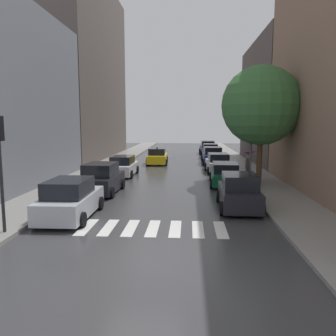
{
  "coord_description": "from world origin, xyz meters",
  "views": [
    {
      "loc": [
        1.4,
        -9.92,
        4.21
      ],
      "look_at": [
        -0.15,
        15.81,
        0.76
      ],
      "focal_mm": 36.43,
      "sensor_mm": 36.0,
      "label": 1
    }
  ],
  "objects_px": {
    "parked_car_right_third": "(218,163)",
    "lamp_post_right": "(251,124)",
    "parked_car_left_third": "(123,166)",
    "parked_car_right_fifth": "(210,152)",
    "parked_car_right_fourth": "(213,156)",
    "parked_car_left_second": "(102,179)",
    "taxi_midroad": "(157,156)",
    "parked_car_right_sixth": "(207,148)",
    "parked_car_left_nearest": "(70,200)",
    "parked_car_right_second": "(225,174)",
    "pedestrian_near_tree": "(248,159)",
    "street_tree_right": "(261,106)",
    "parked_car_right_nearest": "(239,193)"
  },
  "relations": [
    {
      "from": "parked_car_left_second",
      "to": "parked_car_right_nearest",
      "type": "height_order",
      "value": "parked_car_left_second"
    },
    {
      "from": "parked_car_right_third",
      "to": "parked_car_right_fourth",
      "type": "bearing_deg",
      "value": -1.48
    },
    {
      "from": "parked_car_right_nearest",
      "to": "street_tree_right",
      "type": "relative_size",
      "value": 0.53
    },
    {
      "from": "parked_car_right_nearest",
      "to": "parked_car_right_fourth",
      "type": "xyz_separation_m",
      "value": [
        -0.03,
        18.27,
        0.0
      ]
    },
    {
      "from": "lamp_post_right",
      "to": "pedestrian_near_tree",
      "type": "bearing_deg",
      "value": 95.24
    },
    {
      "from": "parked_car_left_second",
      "to": "taxi_midroad",
      "type": "bearing_deg",
      "value": -6.11
    },
    {
      "from": "parked_car_right_second",
      "to": "parked_car_right_third",
      "type": "relative_size",
      "value": 1.11
    },
    {
      "from": "taxi_midroad",
      "to": "parked_car_right_sixth",
      "type": "bearing_deg",
      "value": -28.61
    },
    {
      "from": "street_tree_right",
      "to": "parked_car_right_nearest",
      "type": "bearing_deg",
      "value": -109.67
    },
    {
      "from": "parked_car_right_fifth",
      "to": "street_tree_right",
      "type": "distance_m",
      "value": 18.26
    },
    {
      "from": "parked_car_right_second",
      "to": "pedestrian_near_tree",
      "type": "distance_m",
      "value": 1.99
    },
    {
      "from": "parked_car_right_third",
      "to": "parked_car_left_second",
      "type": "bearing_deg",
      "value": 138.05
    },
    {
      "from": "parked_car_right_third",
      "to": "parked_car_right_fourth",
      "type": "height_order",
      "value": "parked_car_right_fourth"
    },
    {
      "from": "parked_car_right_sixth",
      "to": "lamp_post_right",
      "type": "distance_m",
      "value": 23.19
    },
    {
      "from": "parked_car_left_nearest",
      "to": "pedestrian_near_tree",
      "type": "distance_m",
      "value": 13.04
    },
    {
      "from": "parked_car_left_nearest",
      "to": "lamp_post_right",
      "type": "distance_m",
      "value": 13.1
    },
    {
      "from": "lamp_post_right",
      "to": "taxi_midroad",
      "type": "bearing_deg",
      "value": 122.44
    },
    {
      "from": "parked_car_right_second",
      "to": "street_tree_right",
      "type": "distance_m",
      "value": 5.08
    },
    {
      "from": "parked_car_left_third",
      "to": "parked_car_right_third",
      "type": "xyz_separation_m",
      "value": [
        7.71,
        2.46,
        0.01
      ]
    },
    {
      "from": "parked_car_right_fifth",
      "to": "street_tree_right",
      "type": "bearing_deg",
      "value": -172.42
    },
    {
      "from": "parked_car_right_third",
      "to": "lamp_post_right",
      "type": "height_order",
      "value": "lamp_post_right"
    },
    {
      "from": "taxi_midroad",
      "to": "parked_car_right_fifth",
      "type": "bearing_deg",
      "value": -47.53
    },
    {
      "from": "parked_car_right_fourth",
      "to": "pedestrian_near_tree",
      "type": "relative_size",
      "value": 1.97
    },
    {
      "from": "parked_car_left_third",
      "to": "street_tree_right",
      "type": "xyz_separation_m",
      "value": [
        9.85,
        -3.96,
        4.54
      ]
    },
    {
      "from": "parked_car_left_second",
      "to": "street_tree_right",
      "type": "distance_m",
      "value": 11.16
    },
    {
      "from": "parked_car_right_second",
      "to": "lamp_post_right",
      "type": "distance_m",
      "value": 3.75
    },
    {
      "from": "parked_car_right_third",
      "to": "lamp_post_right",
      "type": "relative_size",
      "value": 0.6
    },
    {
      "from": "parked_car_right_third",
      "to": "parked_car_right_sixth",
      "type": "xyz_separation_m",
      "value": [
        0.02,
        16.91,
        0.07
      ]
    },
    {
      "from": "parked_car_left_third",
      "to": "parked_car_right_fifth",
      "type": "xyz_separation_m",
      "value": [
        7.74,
        13.62,
        0.06
      ]
    },
    {
      "from": "parked_car_right_second",
      "to": "parked_car_right_nearest",
      "type": "bearing_deg",
      "value": -177.42
    },
    {
      "from": "parked_car_left_third",
      "to": "taxi_midroad",
      "type": "height_order",
      "value": "taxi_midroad"
    },
    {
      "from": "parked_car_left_nearest",
      "to": "parked_car_right_second",
      "type": "relative_size",
      "value": 0.96
    },
    {
      "from": "parked_car_right_second",
      "to": "taxi_midroad",
      "type": "distance_m",
      "value": 12.89
    },
    {
      "from": "parked_car_right_third",
      "to": "pedestrian_near_tree",
      "type": "relative_size",
      "value": 1.96
    },
    {
      "from": "lamp_post_right",
      "to": "parked_car_right_third",
      "type": "bearing_deg",
      "value": 105.21
    },
    {
      "from": "parked_car_right_sixth",
      "to": "parked_car_right_fourth",
      "type": "bearing_deg",
      "value": 177.92
    },
    {
      "from": "parked_car_left_nearest",
      "to": "street_tree_right",
      "type": "distance_m",
      "value": 13.56
    },
    {
      "from": "parked_car_left_nearest",
      "to": "parked_car_left_third",
      "type": "height_order",
      "value": "parked_car_left_nearest"
    },
    {
      "from": "parked_car_left_nearest",
      "to": "parked_car_left_second",
      "type": "bearing_deg",
      "value": -0.63
    },
    {
      "from": "parked_car_left_second",
      "to": "parked_car_left_third",
      "type": "bearing_deg",
      "value": 1.63
    },
    {
      "from": "parked_car_left_third",
      "to": "parked_car_right_fourth",
      "type": "bearing_deg",
      "value": -42.04
    },
    {
      "from": "parked_car_left_third",
      "to": "parked_car_right_third",
      "type": "relative_size",
      "value": 1.03
    },
    {
      "from": "parked_car_left_second",
      "to": "pedestrian_near_tree",
      "type": "height_order",
      "value": "pedestrian_near_tree"
    },
    {
      "from": "parked_car_left_second",
      "to": "pedestrian_near_tree",
      "type": "xyz_separation_m",
      "value": [
        9.28,
        3.74,
        0.9
      ]
    },
    {
      "from": "parked_car_right_fourth",
      "to": "taxi_midroad",
      "type": "distance_m",
      "value": 5.65
    },
    {
      "from": "parked_car_right_sixth",
      "to": "pedestrian_near_tree",
      "type": "relative_size",
      "value": 2.08
    },
    {
      "from": "parked_car_right_third",
      "to": "parked_car_right_fourth",
      "type": "distance_m",
      "value": 5.77
    },
    {
      "from": "parked_car_right_fifth",
      "to": "lamp_post_right",
      "type": "height_order",
      "value": "lamp_post_right"
    },
    {
      "from": "parked_car_right_sixth",
      "to": "street_tree_right",
      "type": "height_order",
      "value": "street_tree_right"
    },
    {
      "from": "parked_car_right_fourth",
      "to": "parked_car_left_second",
      "type": "bearing_deg",
      "value": 152.95
    }
  ]
}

